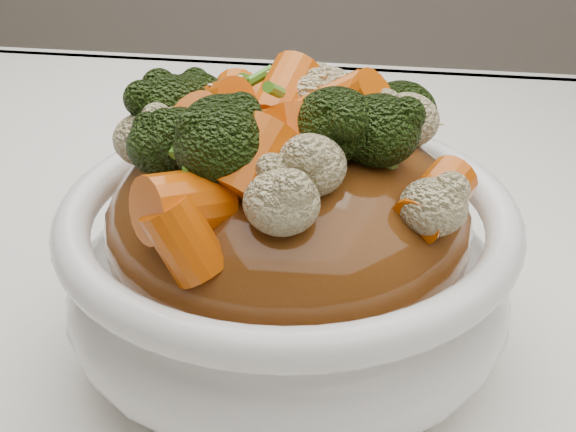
# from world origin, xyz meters

# --- Properties ---
(tablecloth) EXTENTS (1.20, 0.80, 0.04)m
(tablecloth) POSITION_xyz_m (0.00, 0.00, 0.73)
(tablecloth) COLOR white
(tablecloth) RESTS_ON dining_table
(bowl) EXTENTS (0.30, 0.30, 0.09)m
(bowl) POSITION_xyz_m (-0.05, -0.06, 0.80)
(bowl) COLOR white
(bowl) RESTS_ON tablecloth
(sauce_base) EXTENTS (0.24, 0.24, 0.10)m
(sauce_base) POSITION_xyz_m (-0.05, -0.06, 0.83)
(sauce_base) COLOR #5E3010
(sauce_base) RESTS_ON bowl
(carrots) EXTENTS (0.24, 0.24, 0.05)m
(carrots) POSITION_xyz_m (-0.05, -0.06, 0.89)
(carrots) COLOR #D05306
(carrots) RESTS_ON sauce_base
(broccoli) EXTENTS (0.24, 0.24, 0.05)m
(broccoli) POSITION_xyz_m (-0.05, -0.06, 0.89)
(broccoli) COLOR black
(broccoli) RESTS_ON sauce_base
(cauliflower) EXTENTS (0.24, 0.24, 0.04)m
(cauliflower) POSITION_xyz_m (-0.05, -0.06, 0.89)
(cauliflower) COLOR beige
(cauliflower) RESTS_ON sauce_base
(scallions) EXTENTS (0.18, 0.18, 0.02)m
(scallions) POSITION_xyz_m (-0.05, -0.06, 0.89)
(scallions) COLOR #489622
(scallions) RESTS_ON sauce_base
(sesame_seeds) EXTENTS (0.21, 0.21, 0.01)m
(sesame_seeds) POSITION_xyz_m (-0.05, -0.06, 0.89)
(sesame_seeds) COLOR beige
(sesame_seeds) RESTS_ON sauce_base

